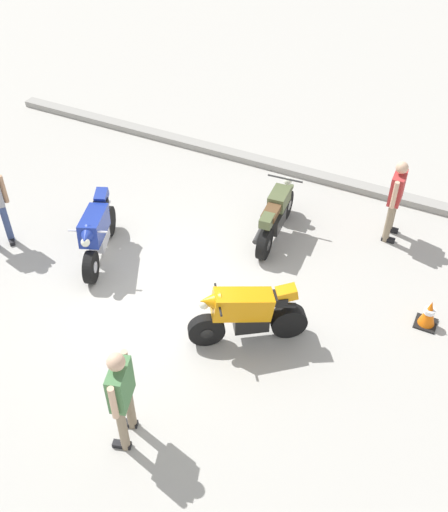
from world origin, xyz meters
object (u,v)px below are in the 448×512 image
Objects in this scene: motorcycle_orange_sportbike at (247,313)px; person_in_red_shirt at (396,195)px; person_in_green_shirt at (121,392)px; motorcycle_olive_vintage at (276,216)px; motorcycle_blue_sportbike at (97,231)px; traffic_cone at (429,313)px.

person_in_red_shirt is at bearing -145.49° from motorcycle_orange_sportbike.
motorcycle_olive_vintage is at bearing -108.45° from person_in_green_shirt.
motorcycle_blue_sportbike reaches higher than traffic_cone.
person_in_red_shirt is (4.76, 3.01, 0.38)m from motorcycle_blue_sportbike.
motorcycle_orange_sportbike reaches higher than traffic_cone.
person_in_green_shirt is (-0.73, -2.40, 0.43)m from motorcycle_orange_sportbike.
traffic_cone is (3.33, 4.01, -0.77)m from person_in_green_shirt.
person_in_green_shirt is 6.43m from person_in_red_shirt.
person_in_green_shirt is at bearing 18.20° from motorcycle_blue_sportbike.
person_in_red_shirt reaches higher than motorcycle_olive_vintage.
person_in_red_shirt reaches higher than motorcycle_blue_sportbike.
traffic_cone is at bearing 76.65° from motorcycle_blue_sportbike.
motorcycle_blue_sportbike is at bearing -45.69° from motorcycle_orange_sportbike.
motorcycle_blue_sportbike is 5.64m from person_in_red_shirt.
traffic_cone is at bearing -112.80° from motorcycle_olive_vintage.
motorcycle_blue_sportbike is (-3.36, 0.66, 0.00)m from motorcycle_orange_sportbike.
motorcycle_blue_sportbike is 6.04m from traffic_cone.
motorcycle_orange_sportbike reaches higher than motorcycle_olive_vintage.
motorcycle_blue_sportbike is 0.96× the size of motorcycle_olive_vintage.
person_in_green_shirt is (2.63, -3.06, 0.43)m from motorcycle_blue_sportbike.
person_in_red_shirt is (2.01, 1.00, 0.49)m from motorcycle_olive_vintage.
motorcycle_blue_sportbike is 1.06× the size of person_in_green_shirt.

